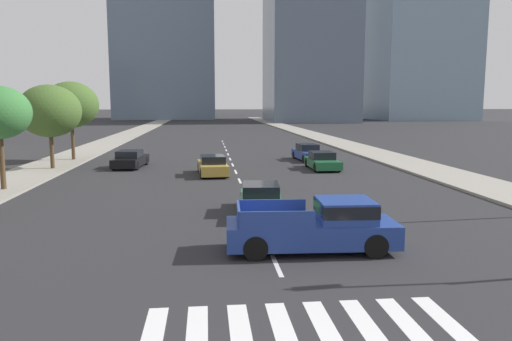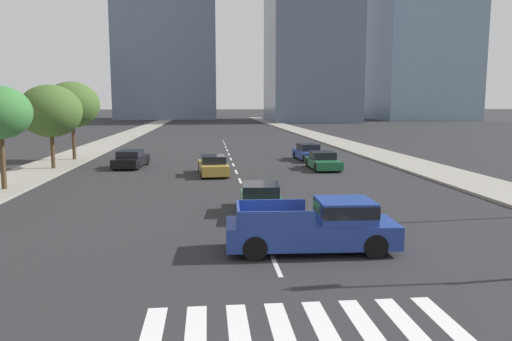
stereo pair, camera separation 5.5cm
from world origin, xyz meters
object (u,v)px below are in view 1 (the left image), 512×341
at_px(sedan_blue_1, 308,153).
at_px(sedan_gold_4, 213,166).
at_px(pickup_truck, 320,226).
at_px(sedan_green_0, 322,161).
at_px(sedan_black_2, 130,159).
at_px(street_tree_third, 50,111).
at_px(street_tree_fourth, 71,105).
at_px(sedan_green_3, 261,200).

height_order(sedan_blue_1, sedan_gold_4, sedan_blue_1).
height_order(pickup_truck, sedan_gold_4, pickup_truck).
bearing_deg(sedan_green_0, pickup_truck, -13.99).
relative_size(sedan_black_2, street_tree_third, 0.79).
bearing_deg(sedan_black_2, sedan_green_0, -93.72).
xyz_separation_m(sedan_blue_1, sedan_gold_4, (-8.05, -7.72, -0.02)).
height_order(sedan_gold_4, street_tree_fourth, street_tree_fourth).
height_order(sedan_green_3, street_tree_fourth, street_tree_fourth).
relative_size(pickup_truck, sedan_green_0, 1.29).
height_order(sedan_gold_4, street_tree_third, street_tree_third).
bearing_deg(pickup_truck, sedan_green_0, 78.66).
xyz_separation_m(pickup_truck, sedan_blue_1, (4.86, 25.16, -0.19)).
distance_m(pickup_truck, sedan_blue_1, 25.62).
height_order(pickup_truck, sedan_blue_1, pickup_truck).
bearing_deg(sedan_blue_1, sedan_black_2, -81.11).
bearing_deg(sedan_blue_1, pickup_truck, -15.11).
bearing_deg(sedan_gold_4, sedan_green_0, -79.32).
relative_size(sedan_blue_1, sedan_black_2, 1.02).
height_order(sedan_blue_1, sedan_black_2, sedan_blue_1).
distance_m(sedan_green_0, sedan_blue_1, 5.65).
bearing_deg(sedan_gold_4, street_tree_fourth, 47.44).
bearing_deg(street_tree_third, pickup_truck, -55.18).
bearing_deg(sedan_gold_4, sedan_green_3, -174.73).
xyz_separation_m(sedan_green_3, street_tree_fourth, (-13.22, 20.81, 4.03)).
xyz_separation_m(sedan_green_0, street_tree_fourth, (-19.24, 6.94, 4.03)).
distance_m(sedan_gold_4, street_tree_third, 12.33).
bearing_deg(sedan_black_2, sedan_gold_4, -120.52).
xyz_separation_m(sedan_gold_4, street_tree_fourth, (-11.30, 9.01, 4.00)).
xyz_separation_m(pickup_truck, sedan_green_0, (4.75, 19.51, -0.23)).
distance_m(sedan_blue_1, sedan_gold_4, 11.16).
bearing_deg(pickup_truck, sedan_black_2, 115.18).
distance_m(sedan_blue_1, sedan_green_3, 20.46).
bearing_deg(street_tree_third, sedan_black_2, 11.28).
distance_m(sedan_black_2, street_tree_third, 6.46).
bearing_deg(sedan_gold_4, street_tree_third, 69.27).
relative_size(sedan_green_0, sedan_blue_1, 0.90).
xyz_separation_m(sedan_black_2, sedan_gold_4, (6.03, -4.45, 0.01)).
relative_size(sedan_blue_1, sedan_green_3, 1.05).
xyz_separation_m(sedan_green_0, sedan_blue_1, (0.11, 5.65, 0.04)).
bearing_deg(sedan_green_3, sedan_blue_1, 167.35).
xyz_separation_m(pickup_truck, sedan_black_2, (-9.22, 21.89, -0.22)).
distance_m(sedan_green_0, sedan_black_2, 14.17).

